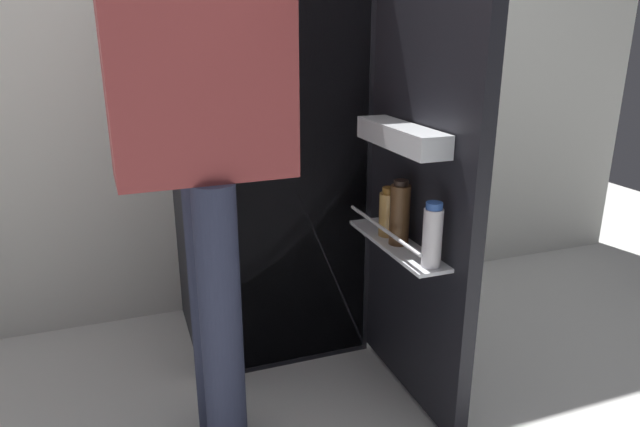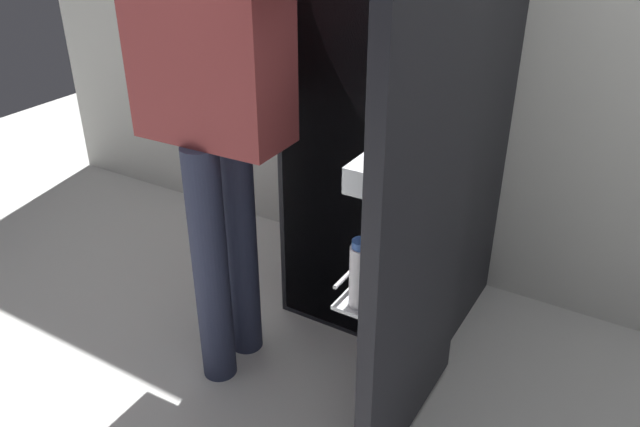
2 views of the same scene
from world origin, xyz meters
name	(u,v)px [view 2 (image 2 of 2)]	position (x,y,z in m)	size (l,w,h in m)	color
ground_plane	(321,373)	(0.00, 0.00, 0.00)	(6.88, 6.88, 0.00)	silver
refrigerator	(399,122)	(0.03, 0.50, 0.82)	(0.73, 1.25, 1.63)	black
person	(214,77)	(-0.32, -0.09, 1.08)	(0.59, 0.80, 1.77)	#2D334C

